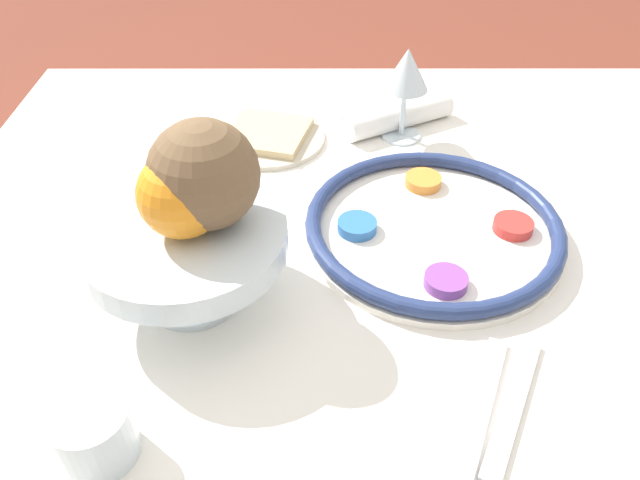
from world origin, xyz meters
TOP-DOWN VIEW (x-y plane):
  - dining_table at (0.00, 0.00)m, footprint 1.14×1.02m
  - seder_plate at (-0.10, 0.00)m, footprint 0.33×0.33m
  - wine_glass at (-0.08, -0.25)m, footprint 0.07×0.07m
  - fruit_stand at (0.19, 0.11)m, footprint 0.22×0.22m
  - orange_fruit at (0.19, 0.11)m, footprint 0.09×0.09m
  - coconut at (0.16, 0.10)m, footprint 0.12×0.12m
  - bread_plate at (0.13, -0.24)m, footprint 0.18×0.18m
  - napkin_roll at (-0.08, -0.28)m, footprint 0.19×0.13m
  - cup_near at (0.25, 0.31)m, footprint 0.07×0.07m
  - fork_left at (-0.14, 0.26)m, footprint 0.10×0.17m
  - fork_right at (-0.11, 0.26)m, footprint 0.09×0.17m
  - spoon at (-0.07, -0.32)m, footprint 0.16×0.03m

SIDE VIEW (x-z plane):
  - dining_table at x=0.00m, z-range 0.00..0.75m
  - fork_left at x=-0.14m, z-range 0.75..0.75m
  - fork_right at x=-0.11m, z-range 0.75..0.75m
  - spoon at x=-0.07m, z-range 0.75..0.75m
  - bread_plate at x=0.13m, z-range 0.74..0.76m
  - seder_plate at x=-0.10m, z-range 0.75..0.78m
  - napkin_roll at x=-0.08m, z-range 0.75..0.79m
  - cup_near at x=0.25m, z-range 0.75..0.80m
  - fruit_stand at x=0.19m, z-range 0.77..0.87m
  - wine_glass at x=-0.08m, z-range 0.78..0.93m
  - orange_fruit at x=0.19m, z-range 0.85..0.94m
  - coconut at x=0.16m, z-range 0.85..0.96m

